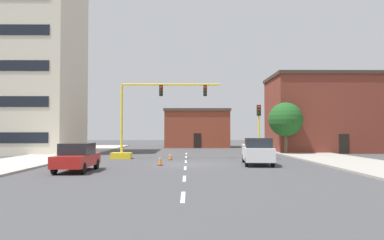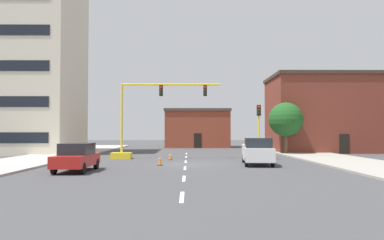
{
  "view_description": "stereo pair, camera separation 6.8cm",
  "coord_description": "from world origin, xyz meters",
  "px_view_note": "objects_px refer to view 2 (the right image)",
  "views": [
    {
      "loc": [
        0.19,
        -28.04,
        2.45
      ],
      "look_at": [
        0.54,
        5.19,
        3.49
      ],
      "focal_mm": 34.89,
      "sensor_mm": 36.0,
      "label": 1
    },
    {
      "loc": [
        0.26,
        -28.04,
        2.45
      ],
      "look_at": [
        0.54,
        5.19,
        3.49
      ],
      "focal_mm": 34.89,
      "sensor_mm": 36.0,
      "label": 2
    }
  ],
  "objects_px": {
    "pickup_truck_white": "(257,151)",
    "sedan_red_near_left": "(77,157)",
    "traffic_signal_gantry": "(136,133)",
    "traffic_cone_roadside_b": "(170,156)",
    "traffic_cone_roadside_a": "(160,160)",
    "tree_right_mid": "(286,120)",
    "traffic_light_pole_right": "(259,119)"
  },
  "relations": [
    {
      "from": "tree_right_mid",
      "to": "pickup_truck_white",
      "type": "height_order",
      "value": "tree_right_mid"
    },
    {
      "from": "tree_right_mid",
      "to": "traffic_cone_roadside_a",
      "type": "height_order",
      "value": "tree_right_mid"
    },
    {
      "from": "traffic_signal_gantry",
      "to": "traffic_light_pole_right",
      "type": "bearing_deg",
      "value": -5.94
    },
    {
      "from": "traffic_signal_gantry",
      "to": "tree_right_mid",
      "type": "distance_m",
      "value": 16.49
    },
    {
      "from": "sedan_red_near_left",
      "to": "traffic_light_pole_right",
      "type": "bearing_deg",
      "value": 36.3
    },
    {
      "from": "traffic_cone_roadside_a",
      "to": "traffic_cone_roadside_b",
      "type": "distance_m",
      "value": 5.3
    },
    {
      "from": "traffic_signal_gantry",
      "to": "sedan_red_near_left",
      "type": "distance_m",
      "value": 11.06
    },
    {
      "from": "traffic_light_pole_right",
      "to": "pickup_truck_white",
      "type": "bearing_deg",
      "value": -102.21
    },
    {
      "from": "traffic_signal_gantry",
      "to": "traffic_cone_roadside_b",
      "type": "height_order",
      "value": "traffic_signal_gantry"
    },
    {
      "from": "traffic_light_pole_right",
      "to": "tree_right_mid",
      "type": "distance_m",
      "value": 8.43
    },
    {
      "from": "pickup_truck_white",
      "to": "sedan_red_near_left",
      "type": "xyz_separation_m",
      "value": [
        -12.01,
        -4.59,
        -0.09
      ]
    },
    {
      "from": "tree_right_mid",
      "to": "sedan_red_near_left",
      "type": "relative_size",
      "value": 1.24
    },
    {
      "from": "traffic_cone_roadside_b",
      "to": "traffic_light_pole_right",
      "type": "bearing_deg",
      "value": 2.04
    },
    {
      "from": "traffic_cone_roadside_b",
      "to": "tree_right_mid",
      "type": "bearing_deg",
      "value": 32.01
    },
    {
      "from": "traffic_signal_gantry",
      "to": "traffic_cone_roadside_b",
      "type": "distance_m",
      "value": 4.02
    },
    {
      "from": "sedan_red_near_left",
      "to": "traffic_signal_gantry",
      "type": "bearing_deg",
      "value": 78.84
    },
    {
      "from": "tree_right_mid",
      "to": "sedan_red_near_left",
      "type": "distance_m",
      "value": 24.39
    },
    {
      "from": "traffic_light_pole_right",
      "to": "traffic_cone_roadside_b",
      "type": "height_order",
      "value": "traffic_light_pole_right"
    },
    {
      "from": "pickup_truck_white",
      "to": "traffic_cone_roadside_b",
      "type": "distance_m",
      "value": 8.24
    },
    {
      "from": "tree_right_mid",
      "to": "pickup_truck_white",
      "type": "xyz_separation_m",
      "value": [
        -5.37,
        -12.29,
        -2.76
      ]
    },
    {
      "from": "tree_right_mid",
      "to": "pickup_truck_white",
      "type": "bearing_deg",
      "value": -113.58
    },
    {
      "from": "sedan_red_near_left",
      "to": "traffic_cone_roadside_a",
      "type": "xyz_separation_m",
      "value": [
        4.83,
        4.06,
        -0.52
      ]
    },
    {
      "from": "traffic_light_pole_right",
      "to": "tree_right_mid",
      "type": "height_order",
      "value": "tree_right_mid"
    },
    {
      "from": "sedan_red_near_left",
      "to": "traffic_cone_roadside_a",
      "type": "relative_size",
      "value": 5.97
    },
    {
      "from": "pickup_truck_white",
      "to": "traffic_cone_roadside_a",
      "type": "distance_m",
      "value": 7.22
    },
    {
      "from": "sedan_red_near_left",
      "to": "traffic_cone_roadside_a",
      "type": "bearing_deg",
      "value": 40.06
    },
    {
      "from": "traffic_signal_gantry",
      "to": "tree_right_mid",
      "type": "xyz_separation_m",
      "value": [
        15.25,
        6.12,
        1.45
      ]
    },
    {
      "from": "traffic_light_pole_right",
      "to": "tree_right_mid",
      "type": "relative_size",
      "value": 0.86
    },
    {
      "from": "traffic_light_pole_right",
      "to": "traffic_cone_roadside_a",
      "type": "relative_size",
      "value": 6.35
    },
    {
      "from": "pickup_truck_white",
      "to": "traffic_signal_gantry",
      "type": "bearing_deg",
      "value": 148.0
    },
    {
      "from": "traffic_signal_gantry",
      "to": "sedan_red_near_left",
      "type": "bearing_deg",
      "value": -101.16
    },
    {
      "from": "tree_right_mid",
      "to": "traffic_signal_gantry",
      "type": "bearing_deg",
      "value": -158.14
    }
  ]
}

